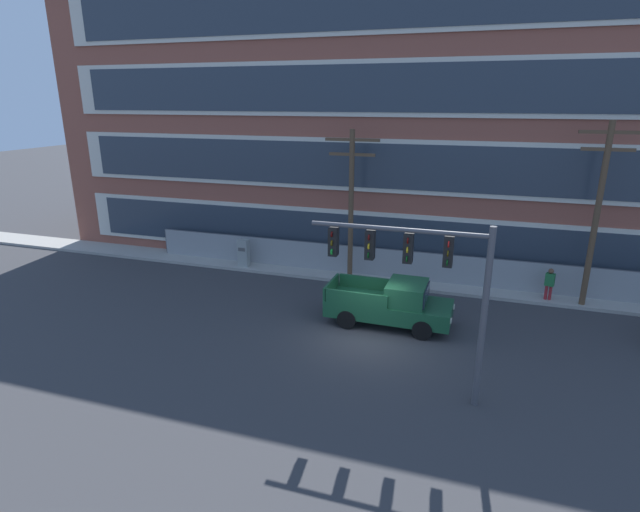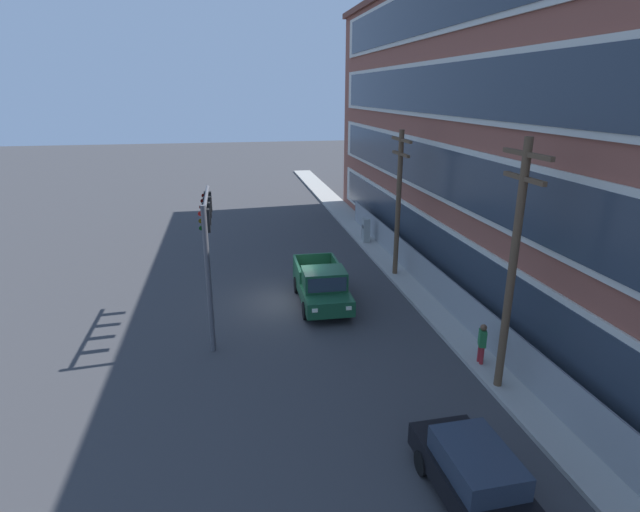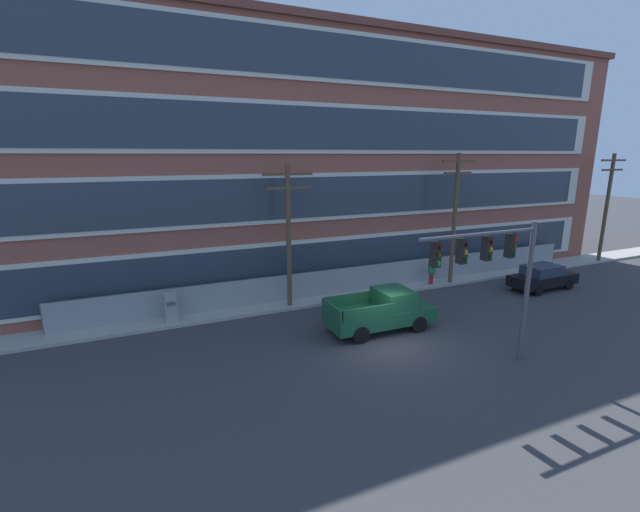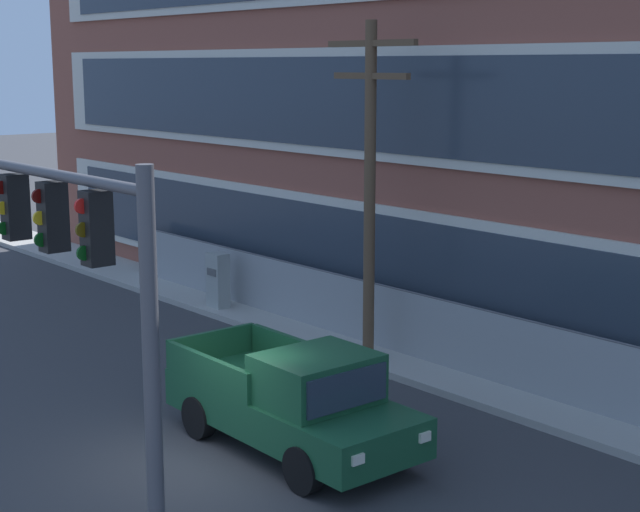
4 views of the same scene
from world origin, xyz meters
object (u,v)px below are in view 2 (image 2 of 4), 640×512
sedan_black (478,481)px  electrical_cabinet (366,231)px  pickup_truck_dark_green (322,286)px  utility_pole_near_corner (399,197)px  utility_pole_midblock (514,260)px  traffic_signal_mast (207,231)px  pedestrian_near_cabinet (482,342)px

sedan_black → electrical_cabinet: electrical_cabinet is taller
pickup_truck_dark_green → sedan_black: 12.65m
electrical_cabinet → pickup_truck_dark_green: bearing=-27.0°
sedan_black → utility_pole_near_corner: bearing=168.2°
utility_pole_midblock → electrical_cabinet: (-17.19, 0.17, -3.77)m
sedan_black → electrical_cabinet: (-21.76, 3.31, 0.04)m
pickup_truck_dark_green → utility_pole_near_corner: bearing=123.2°
pickup_truck_dark_green → utility_pole_midblock: size_ratio=0.63×
pickup_truck_dark_green → utility_pole_midblock: bearing=29.4°
sedan_black → pickup_truck_dark_green: bearing=-173.8°
traffic_signal_mast → pedestrian_near_cabinet: bearing=63.0°
sedan_black → pedestrian_near_cabinet: size_ratio=2.69×
electrical_cabinet → pedestrian_near_cabinet: size_ratio=0.99×
sedan_black → pedestrian_near_cabinet: (-6.02, 3.25, 0.18)m
pickup_truck_dark_green → pedestrian_near_cabinet: bearing=35.2°
traffic_signal_mast → electrical_cabinet: bearing=138.4°
sedan_black → utility_pole_midblock: bearing=145.5°
traffic_signal_mast → pickup_truck_dark_green: 6.21m
utility_pole_midblock → electrical_cabinet: utility_pole_midblock is taller
sedan_black → utility_pole_near_corner: 16.32m
sedan_black → electrical_cabinet: bearing=171.4°
pickup_truck_dark_green → electrical_cabinet: (-9.19, 4.69, -0.09)m
pedestrian_near_cabinet → traffic_signal_mast: bearing=-117.0°
sedan_black → utility_pole_near_corner: (-15.59, 3.25, 3.56)m
sedan_black → utility_pole_midblock: utility_pole_midblock is taller
traffic_signal_mast → utility_pole_near_corner: bearing=116.1°
sedan_black → utility_pole_midblock: size_ratio=0.55×
utility_pole_midblock → pickup_truck_dark_green: bearing=-150.6°
traffic_signal_mast → utility_pole_near_corner: 10.67m
traffic_signal_mast → utility_pole_midblock: bearing=56.2°
utility_pole_midblock → utility_pole_near_corner: bearing=179.4°
pickup_truck_dark_green → pedestrian_near_cabinet: pickup_truck_dark_green is taller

